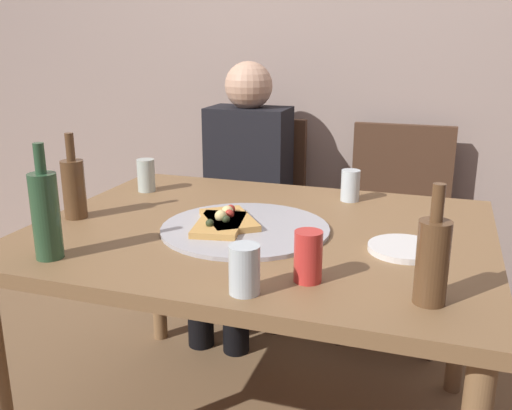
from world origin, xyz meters
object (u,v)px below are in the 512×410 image
pizza_tray (245,229)px  pizza_slice_extra (220,223)px  pizza_slice_last (229,219)px  wine_glass (146,175)px  wine_bottle (46,214)px  guest_in_sweater (242,184)px  tumbler_near (244,269)px  tumbler_far (350,185)px  chair_left (253,203)px  beer_bottle (74,187)px  chair_right (397,216)px  plate_stack (405,249)px  soda_can (308,256)px  dining_table (260,251)px  water_bottle (432,259)px

pizza_tray → pizza_slice_extra: bearing=-157.7°
pizza_slice_last → wine_glass: size_ratio=2.14×
wine_bottle → guest_in_sweater: bearing=84.9°
tumbler_near → tumbler_far: size_ratio=1.04×
pizza_slice_last → chair_left: bearing=104.5°
pizza_slice_last → beer_bottle: 0.50m
beer_bottle → pizza_tray: bearing=5.2°
chair_left → chair_right: same height
beer_bottle → chair_right: (0.91, 1.01, -0.31)m
chair_left → tumbler_near: bearing=108.0°
plate_stack → pizza_slice_last: bearing=174.9°
pizza_tray → guest_in_sweater: bearing=110.5°
tumbler_far → soda_can: (0.02, -0.71, 0.01)m
chair_left → wine_glass: bearing=73.7°
pizza_tray → pizza_slice_extra: 0.08m
pizza_slice_last → wine_bottle: size_ratio=0.85×
pizza_slice_extra → guest_in_sweater: size_ratio=0.21×
wine_bottle → pizza_slice_extra: bearing=44.5°
dining_table → guest_in_sweater: bearing=113.5°
pizza_tray → beer_bottle: size_ratio=1.85×
tumbler_far → guest_in_sweater: 0.68m
soda_can → dining_table: bearing=124.3°
pizza_tray → wine_bottle: wine_bottle is taller
dining_table → tumbler_near: 0.47m
dining_table → pizza_slice_extra: 0.16m
water_bottle → wine_bottle: bearing=-177.4°
chair_right → plate_stack: bearing=95.5°
pizza_slice_last → chair_right: chair_right is taller
tumbler_near → plate_stack: 0.49m
wine_bottle → tumbler_near: (0.55, -0.04, -0.06)m
wine_glass → guest_in_sweater: 0.56m
wine_glass → chair_right: chair_right is taller
soda_can → guest_in_sweater: size_ratio=0.10×
tumbler_far → soda_can: bearing=-88.4°
dining_table → pizza_tray: (-0.03, -0.04, 0.08)m
pizza_tray → guest_in_sweater: (-0.30, 0.81, -0.09)m
wine_glass → dining_table: bearing=-26.8°
pizza_tray → tumbler_far: bearing=60.1°
pizza_slice_extra → water_bottle: (0.60, -0.29, 0.08)m
pizza_slice_last → beer_bottle: size_ratio=0.95×
dining_table → chair_right: size_ratio=1.49×
soda_can → guest_in_sweater: bearing=117.0°
pizza_slice_extra → guest_in_sweater: guest_in_sweater is taller
dining_table → pizza_tray: pizza_tray is taller
guest_in_sweater → pizza_slice_extra: bearing=105.6°
water_bottle → plate_stack: size_ratio=1.36×
tumbler_near → chair_right: bearing=80.7°
dining_table → chair_left: 0.99m
dining_table → pizza_slice_last: bearing=-169.7°
pizza_slice_last → beer_bottle: bearing=-171.7°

